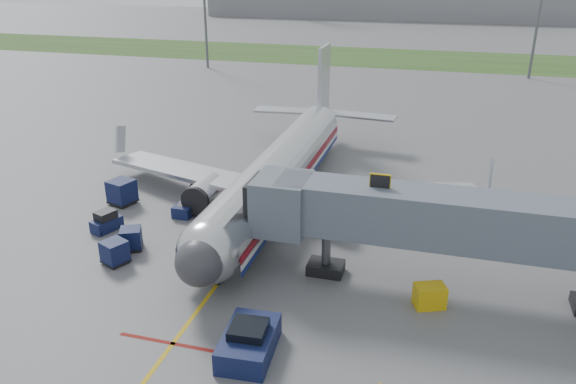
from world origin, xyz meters
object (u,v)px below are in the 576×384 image
(pushback_tug, at_px, (249,342))
(ramp_worker, at_px, (208,225))
(belt_loader, at_px, (190,204))
(airliner, at_px, (280,169))
(baggage_tug, at_px, (106,222))

(pushback_tug, bearing_deg, ramp_worker, 122.10)
(pushback_tug, bearing_deg, belt_loader, 124.23)
(airliner, bearing_deg, baggage_tug, -140.17)
(pushback_tug, relative_size, baggage_tug, 1.70)
(baggage_tug, xyz_separation_m, ramp_worker, (7.46, 1.00, 0.27))
(airliner, xyz_separation_m, baggage_tug, (-10.46, -8.72, -1.97))
(pushback_tug, xyz_separation_m, belt_loader, (-10.18, 14.96, -0.18))
(ramp_worker, bearing_deg, airliner, 8.25)
(airliner, bearing_deg, ramp_worker, -111.24)
(baggage_tug, bearing_deg, belt_loader, 48.30)
(baggage_tug, distance_m, belt_loader, 6.43)
(ramp_worker, bearing_deg, pushback_tug, -118.41)
(baggage_tug, height_order, belt_loader, belt_loader)
(pushback_tug, distance_m, baggage_tug, 17.67)
(airliner, distance_m, pushback_tug, 19.40)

